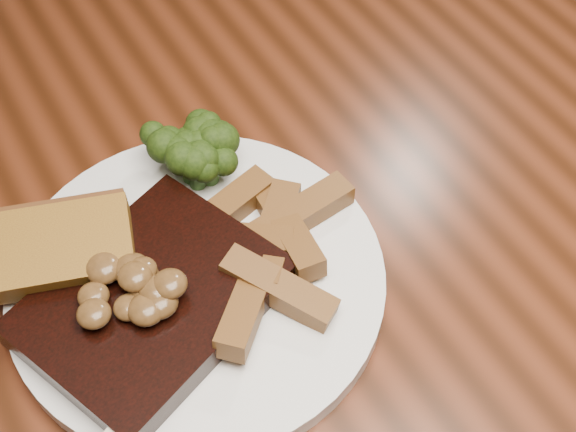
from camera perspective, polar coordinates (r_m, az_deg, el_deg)
name	(u,v)px	position (r m, az deg, el deg)	size (l,w,h in m)	color
dining_table	(281,289)	(0.71, -0.48, -5.19)	(1.60, 0.90, 0.75)	#4A1F0E
chair_far	(135,21)	(1.27, -10.82, 13.46)	(0.48, 0.48, 0.86)	black
plate	(198,282)	(0.60, -6.45, -4.66)	(0.28, 0.28, 0.01)	silver
steak	(152,302)	(0.57, -9.65, -6.05)	(0.17, 0.13, 0.02)	black
steak_bone	(189,370)	(0.55, -7.04, -10.79)	(0.16, 0.01, 0.02)	#C5B499
mushroom_pile	(135,277)	(0.55, -10.85, -4.30)	(0.07, 0.07, 0.03)	brown
garlic_bread	(61,265)	(0.60, -15.87, -3.37)	(0.11, 0.06, 0.02)	brown
potato_wedges	(272,253)	(0.59, -1.17, -2.65)	(0.11, 0.11, 0.02)	brown
broccoli_cluster	(195,169)	(0.63, -6.64, 3.35)	(0.08, 0.08, 0.04)	#283D0E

